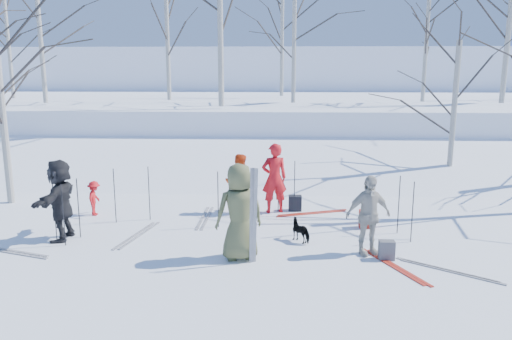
{
  "coord_description": "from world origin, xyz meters",
  "views": [
    {
      "loc": [
        0.51,
        -10.13,
        3.72
      ],
      "look_at": [
        0.0,
        1.5,
        1.3
      ],
      "focal_mm": 35.0,
      "sensor_mm": 36.0,
      "label": 1
    }
  ],
  "objects_px": {
    "skier_cream_east": "(368,215)",
    "skier_grey_west": "(60,200)",
    "dog": "(301,230)",
    "backpack_grey": "(387,250)",
    "backpack_red": "(366,219)",
    "backpack_dark": "(295,203)",
    "skier_red_north": "(274,178)",
    "skier_red_seated": "(94,198)",
    "skier_redor_behind": "(239,183)",
    "skier_olive_center": "(239,212)"
  },
  "relations": [
    {
      "from": "backpack_red",
      "to": "backpack_grey",
      "type": "relative_size",
      "value": 1.11
    },
    {
      "from": "skier_grey_west",
      "to": "skier_olive_center",
      "type": "bearing_deg",
      "value": 77.12
    },
    {
      "from": "skier_redor_behind",
      "to": "dog",
      "type": "bearing_deg",
      "value": 124.76
    },
    {
      "from": "skier_red_north",
      "to": "backpack_dark",
      "type": "xyz_separation_m",
      "value": [
        0.55,
        0.17,
        -0.71
      ]
    },
    {
      "from": "skier_red_seated",
      "to": "skier_grey_west",
      "type": "distance_m",
      "value": 1.86
    },
    {
      "from": "backpack_dark",
      "to": "dog",
      "type": "bearing_deg",
      "value": -88.5
    },
    {
      "from": "skier_cream_east",
      "to": "skier_red_north",
      "type": "bearing_deg",
      "value": 106.21
    },
    {
      "from": "backpack_grey",
      "to": "backpack_dark",
      "type": "distance_m",
      "value": 3.74
    },
    {
      "from": "skier_red_seated",
      "to": "backpack_red",
      "type": "distance_m",
      "value": 6.77
    },
    {
      "from": "skier_red_seated",
      "to": "skier_redor_behind",
      "type": "bearing_deg",
      "value": -85.33
    },
    {
      "from": "skier_red_seated",
      "to": "backpack_red",
      "type": "height_order",
      "value": "skier_red_seated"
    },
    {
      "from": "backpack_red",
      "to": "backpack_grey",
      "type": "bearing_deg",
      "value": -88.17
    },
    {
      "from": "skier_red_seated",
      "to": "skier_red_north",
      "type": "bearing_deg",
      "value": -87.05
    },
    {
      "from": "skier_olive_center",
      "to": "backpack_red",
      "type": "relative_size",
      "value": 4.55
    },
    {
      "from": "skier_red_seated",
      "to": "backpack_dark",
      "type": "height_order",
      "value": "skier_red_seated"
    },
    {
      "from": "skier_redor_behind",
      "to": "backpack_red",
      "type": "height_order",
      "value": "skier_redor_behind"
    },
    {
      "from": "skier_red_north",
      "to": "skier_cream_east",
      "type": "height_order",
      "value": "skier_red_north"
    },
    {
      "from": "dog",
      "to": "backpack_grey",
      "type": "height_order",
      "value": "dog"
    },
    {
      "from": "skier_cream_east",
      "to": "skier_grey_west",
      "type": "xyz_separation_m",
      "value": [
        -6.51,
        0.61,
        0.08
      ]
    },
    {
      "from": "dog",
      "to": "skier_red_seated",
      "type": "bearing_deg",
      "value": -61.37
    },
    {
      "from": "skier_olive_center",
      "to": "skier_redor_behind",
      "type": "relative_size",
      "value": 1.25
    },
    {
      "from": "skier_cream_east",
      "to": "backpack_grey",
      "type": "xyz_separation_m",
      "value": [
        0.34,
        -0.28,
        -0.62
      ]
    },
    {
      "from": "skier_grey_west",
      "to": "backpack_red",
      "type": "xyz_separation_m",
      "value": [
        6.79,
        1.08,
        -0.68
      ]
    },
    {
      "from": "dog",
      "to": "backpack_grey",
      "type": "xyz_separation_m",
      "value": [
        1.62,
        -0.97,
        -0.06
      ]
    },
    {
      "from": "skier_redor_behind",
      "to": "skier_grey_west",
      "type": "distance_m",
      "value": 4.37
    },
    {
      "from": "skier_redor_behind",
      "to": "backpack_grey",
      "type": "xyz_separation_m",
      "value": [
        3.14,
        -3.18,
        -0.57
      ]
    },
    {
      "from": "skier_redor_behind",
      "to": "skier_red_seated",
      "type": "xyz_separation_m",
      "value": [
        -3.65,
        -0.49,
        -0.32
      ]
    },
    {
      "from": "skier_red_north",
      "to": "backpack_red",
      "type": "bearing_deg",
      "value": 137.25
    },
    {
      "from": "skier_olive_center",
      "to": "skier_cream_east",
      "type": "distance_m",
      "value": 2.57
    },
    {
      "from": "skier_cream_east",
      "to": "skier_grey_west",
      "type": "height_order",
      "value": "skier_grey_west"
    },
    {
      "from": "dog",
      "to": "backpack_grey",
      "type": "bearing_deg",
      "value": 106.08
    },
    {
      "from": "skier_grey_west",
      "to": "backpack_grey",
      "type": "relative_size",
      "value": 4.69
    },
    {
      "from": "skier_red_north",
      "to": "backpack_dark",
      "type": "distance_m",
      "value": 0.91
    },
    {
      "from": "skier_redor_behind",
      "to": "skier_grey_west",
      "type": "xyz_separation_m",
      "value": [
        -3.71,
        -2.3,
        0.13
      ]
    },
    {
      "from": "backpack_red",
      "to": "backpack_grey",
      "type": "height_order",
      "value": "backpack_red"
    },
    {
      "from": "skier_red_north",
      "to": "backpack_red",
      "type": "distance_m",
      "value": 2.58
    },
    {
      "from": "skier_grey_west",
      "to": "backpack_red",
      "type": "bearing_deg",
      "value": 99.82
    },
    {
      "from": "skier_red_north",
      "to": "skier_red_seated",
      "type": "xyz_separation_m",
      "value": [
        -4.56,
        -0.47,
        -0.46
      ]
    },
    {
      "from": "dog",
      "to": "backpack_red",
      "type": "bearing_deg",
      "value": 169.5
    },
    {
      "from": "skier_olive_center",
      "to": "skier_cream_east",
      "type": "relative_size",
      "value": 1.17
    },
    {
      "from": "skier_grey_west",
      "to": "backpack_grey",
      "type": "distance_m",
      "value": 6.95
    },
    {
      "from": "skier_redor_behind",
      "to": "backpack_red",
      "type": "distance_m",
      "value": 3.36
    },
    {
      "from": "dog",
      "to": "backpack_dark",
      "type": "relative_size",
      "value": 1.45
    },
    {
      "from": "skier_cream_east",
      "to": "dog",
      "type": "xyz_separation_m",
      "value": [
        -1.28,
        0.7,
        -0.57
      ]
    },
    {
      "from": "skier_red_seated",
      "to": "backpack_dark",
      "type": "bearing_deg",
      "value": -85.81
    },
    {
      "from": "skier_olive_center",
      "to": "skier_grey_west",
      "type": "height_order",
      "value": "skier_olive_center"
    },
    {
      "from": "skier_grey_west",
      "to": "skier_redor_behind",
      "type": "bearing_deg",
      "value": 122.54
    },
    {
      "from": "backpack_dark",
      "to": "skier_cream_east",
      "type": "bearing_deg",
      "value": -66.26
    },
    {
      "from": "skier_grey_west",
      "to": "backpack_dark",
      "type": "relative_size",
      "value": 4.45
    },
    {
      "from": "skier_olive_center",
      "to": "skier_red_north",
      "type": "bearing_deg",
      "value": -118.87
    }
  ]
}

